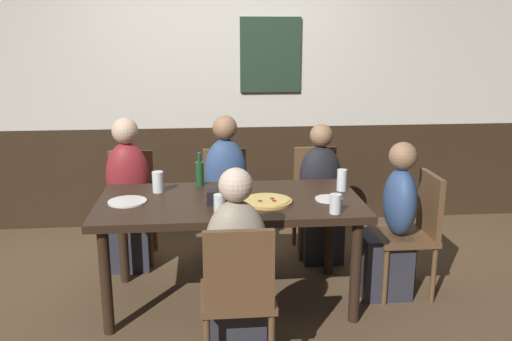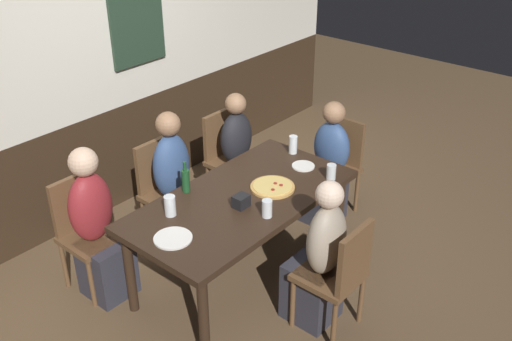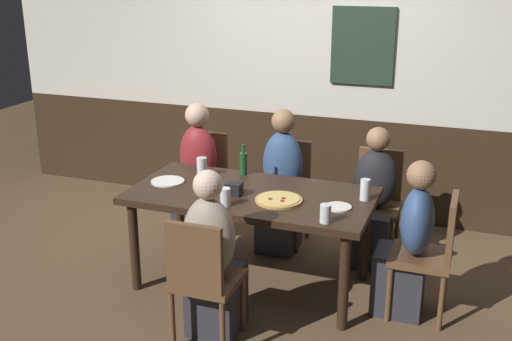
{
  "view_description": "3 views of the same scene",
  "coord_description": "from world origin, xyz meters",
  "views": [
    {
      "loc": [
        -0.15,
        -3.48,
        1.83
      ],
      "look_at": [
        0.17,
        -0.05,
        0.95
      ],
      "focal_mm": 38.13,
      "sensor_mm": 36.0,
      "label": 1
    },
    {
      "loc": [
        -2.67,
        -2.4,
        2.95
      ],
      "look_at": [
        0.09,
        -0.07,
        0.95
      ],
      "focal_mm": 40.77,
      "sensor_mm": 36.0,
      "label": 2
    },
    {
      "loc": [
        1.48,
        -3.95,
        2.32
      ],
      "look_at": [
        -0.0,
        0.1,
        0.87
      ],
      "focal_mm": 43.62,
      "sensor_mm": 36.0,
      "label": 3
    }
  ],
  "objects": [
    {
      "name": "chair_mid_near",
      "position": [
        0.0,
        -0.86,
        0.5
      ],
      "size": [
        0.4,
        0.4,
        0.88
      ],
      "color": "brown",
      "rests_on": "ground_plane"
    },
    {
      "name": "chair_right_far",
      "position": [
        0.77,
        0.86,
        0.5
      ],
      "size": [
        0.4,
        0.4,
        0.88
      ],
      "color": "brown",
      "rests_on": "ground_plane"
    },
    {
      "name": "person_mid_far",
      "position": [
        -0.0,
        0.7,
        0.51
      ],
      "size": [
        0.34,
        0.37,
        1.2
      ],
      "color": "#2D2D38",
      "rests_on": "ground_plane"
    },
    {
      "name": "person_left_far",
      "position": [
        -0.77,
        0.7,
        0.51
      ],
      "size": [
        0.34,
        0.37,
        1.19
      ],
      "color": "#2D2D38",
      "rests_on": "ground_plane"
    },
    {
      "name": "beer_bottle_green",
      "position": [
        -0.2,
        0.36,
        0.84
      ],
      "size": [
        0.06,
        0.06,
        0.24
      ],
      "color": "#194723",
      "rests_on": "dining_table"
    },
    {
      "name": "chair_head_east",
      "position": [
        1.3,
        0.0,
        0.5
      ],
      "size": [
        0.4,
        0.4,
        0.88
      ],
      "color": "brown",
      "rests_on": "ground_plane"
    },
    {
      "name": "wall_back",
      "position": [
        0.0,
        1.65,
        1.3
      ],
      "size": [
        6.4,
        0.13,
        2.6
      ],
      "color": "#332316",
      "rests_on": "ground_plane"
    },
    {
      "name": "plate_white_large",
      "position": [
        -0.68,
        -0.01,
        0.75
      ],
      "size": [
        0.25,
        0.25,
        0.01
      ],
      "primitive_type": "cylinder",
      "color": "white",
      "rests_on": "dining_table"
    },
    {
      "name": "plate_white_small",
      "position": [
        0.66,
        -0.07,
        0.75
      ],
      "size": [
        0.18,
        0.18,
        0.01
      ],
      "primitive_type": "cylinder",
      "color": "white",
      "rests_on": "dining_table"
    },
    {
      "name": "highball_clear",
      "position": [
        0.8,
        0.13,
        0.81
      ],
      "size": [
        0.07,
        0.07,
        0.15
      ],
      "color": "silver",
      "rests_on": "dining_table"
    },
    {
      "name": "pint_glass_amber",
      "position": [
        0.64,
        -0.35,
        0.79
      ],
      "size": [
        0.07,
        0.07,
        0.12
      ],
      "color": "silver",
      "rests_on": "dining_table"
    },
    {
      "name": "tumbler_short",
      "position": [
        -0.08,
        -0.3,
        0.8
      ],
      "size": [
        0.07,
        0.07,
        0.13
      ],
      "color": "silver",
      "rests_on": "dining_table"
    },
    {
      "name": "chair_mid_far",
      "position": [
        0.0,
        0.86,
        0.5
      ],
      "size": [
        0.4,
        0.4,
        0.88
      ],
      "color": "brown",
      "rests_on": "ground_plane"
    },
    {
      "name": "condiment_caddy",
      "position": [
        -0.1,
        -0.09,
        0.79
      ],
      "size": [
        0.11,
        0.09,
        0.09
      ],
      "primitive_type": "cube",
      "color": "black",
      "rests_on": "dining_table"
    },
    {
      "name": "chair_left_far",
      "position": [
        -0.77,
        0.86,
        0.5
      ],
      "size": [
        0.4,
        0.4,
        0.88
      ],
      "color": "brown",
      "rests_on": "ground_plane"
    },
    {
      "name": "pizza",
      "position": [
        0.24,
        -0.1,
        0.75
      ],
      "size": [
        0.33,
        0.33,
        0.03
      ],
      "color": "tan",
      "rests_on": "dining_table"
    },
    {
      "name": "ground_plane",
      "position": [
        0.0,
        0.0,
        0.0
      ],
      "size": [
        12.0,
        12.0,
        0.0
      ],
      "primitive_type": "plane",
      "color": "brown"
    },
    {
      "name": "person_head_east",
      "position": [
        1.13,
        0.0,
        0.47
      ],
      "size": [
        0.37,
        0.34,
        1.11
      ],
      "color": "#2D2D38",
      "rests_on": "ground_plane"
    },
    {
      "name": "person_right_far",
      "position": [
        0.77,
        0.7,
        0.47
      ],
      "size": [
        0.34,
        0.37,
        1.12
      ],
      "color": "#2D2D38",
      "rests_on": "ground_plane"
    },
    {
      "name": "dining_table",
      "position": [
        0.0,
        0.0,
        0.66
      ],
      "size": [
        1.76,
        0.89,
        0.74
      ],
      "color": "black",
      "rests_on": "ground_plane"
    },
    {
      "name": "beer_glass_half",
      "position": [
        -0.49,
        0.21,
        0.8
      ],
      "size": [
        0.08,
        0.08,
        0.15
      ],
      "color": "silver",
      "rests_on": "dining_table"
    },
    {
      "name": "person_mid_near",
      "position": [
        0.0,
        -0.7,
        0.48
      ],
      "size": [
        0.34,
        0.37,
        1.14
      ],
      "color": "#2D2D38",
      "rests_on": "ground_plane"
    }
  ]
}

